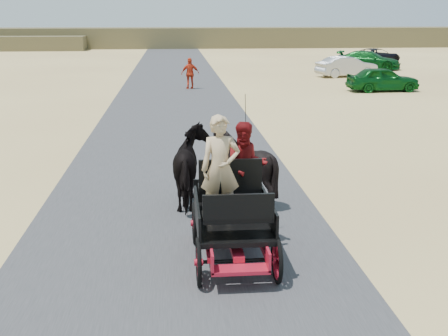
{
  "coord_description": "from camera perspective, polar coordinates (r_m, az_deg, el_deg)",
  "views": [
    {
      "loc": [
        -0.05,
        -9.2,
        4.12
      ],
      "look_at": [
        0.9,
        1.3,
        1.2
      ],
      "focal_mm": 45.0,
      "sensor_mm": 36.0,
      "label": 1
    }
  ],
  "objects": [
    {
      "name": "ground",
      "position": [
        10.08,
        -4.47,
        -8.7
      ],
      "size": [
        140.0,
        140.0,
        0.0
      ],
      "primitive_type": "plane",
      "color": "tan"
    },
    {
      "name": "carriage",
      "position": [
        9.71,
        0.86,
        -7.3
      ],
      "size": [
        1.3,
        2.4,
        0.72
      ],
      "primitive_type": null,
      "color": "black",
      "rests_on": "ground"
    },
    {
      "name": "car_a",
      "position": [
        32.04,
        15.83,
        8.68
      ],
      "size": [
        3.92,
        1.7,
        1.32
      ],
      "primitive_type": "imported",
      "rotation": [
        0.0,
        0.0,
        1.61
      ],
      "color": "#0C4C19",
      "rests_on": "ground"
    },
    {
      "name": "horse_left",
      "position": [
        12.35,
        -3.13,
        0.09
      ],
      "size": [
        0.91,
        2.01,
        1.7
      ],
      "primitive_type": "imported",
      "rotation": [
        0.0,
        0.0,
        3.14
      ],
      "color": "black",
      "rests_on": "ground"
    },
    {
      "name": "pedestrian",
      "position": [
        31.82,
        -3.45,
        9.56
      ],
      "size": [
        1.06,
        0.57,
        1.73
      ],
      "primitive_type": "imported",
      "rotation": [
        0.0,
        0.0,
        3.3
      ],
      "color": "red",
      "rests_on": "ground"
    },
    {
      "name": "car_d",
      "position": [
        49.39,
        15.15,
        10.91
      ],
      "size": [
        5.13,
        4.23,
        1.3
      ],
      "primitive_type": "imported",
      "rotation": [
        0.0,
        0.0,
        2.1
      ],
      "color": "black",
      "rests_on": "ground"
    },
    {
      "name": "passenger_woman",
      "position": [
        9.94,
        2.24,
        0.22
      ],
      "size": [
        0.77,
        0.6,
        1.58
      ],
      "primitive_type": "imported",
      "color": "#660C0F",
      "rests_on": "carriage"
    },
    {
      "name": "horse_right",
      "position": [
        12.44,
        1.94,
        0.21
      ],
      "size": [
        1.37,
        1.54,
        1.7
      ],
      "primitive_type": "imported",
      "rotation": [
        0.0,
        0.0,
        3.14
      ],
      "color": "black",
      "rests_on": "ground"
    },
    {
      "name": "driver_man",
      "position": [
        9.33,
        -0.37,
        -0.07
      ],
      "size": [
        0.66,
        0.43,
        1.8
      ],
      "primitive_type": "imported",
      "color": "tan",
      "rests_on": "carriage"
    },
    {
      "name": "car_b",
      "position": [
        39.0,
        12.37,
        10.05
      ],
      "size": [
        4.32,
        2.34,
        1.35
      ],
      "primitive_type": "imported",
      "rotation": [
        0.0,
        0.0,
        1.8
      ],
      "color": "#B2B2B7",
      "rests_on": "ground"
    },
    {
      "name": "road",
      "position": [
        10.08,
        -4.47,
        -8.67
      ],
      "size": [
        6.0,
        140.0,
        0.01
      ],
      "primitive_type": "cube",
      "color": "#38383A",
      "rests_on": "ground"
    },
    {
      "name": "ridge_far",
      "position": [
        71.26,
        -5.25,
        13.05
      ],
      "size": [
        140.0,
        6.0,
        2.4
      ],
      "primitive_type": "cube",
      "color": "brown",
      "rests_on": "ground"
    },
    {
      "name": "car_c",
      "position": [
        44.71,
        14.5,
        10.57
      ],
      "size": [
        5.03,
        3.82,
        1.36
      ],
      "primitive_type": "imported",
      "rotation": [
        0.0,
        0.0,
        1.1
      ],
      "color": "#0C4C19",
      "rests_on": "ground"
    }
  ]
}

